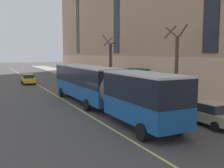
{
  "coord_description": "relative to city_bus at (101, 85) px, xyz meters",
  "views": [
    {
      "loc": [
        -8.47,
        -19.34,
        4.81
      ],
      "look_at": [
        2.7,
        3.92,
        1.8
      ],
      "focal_mm": 42.0,
      "sensor_mm": 36.0,
      "label": 1
    }
  ],
  "objects": [
    {
      "name": "taxi_cab",
      "position": [
        -2.88,
        22.67,
        -1.31
      ],
      "size": [
        2.04,
        4.83,
        1.56
      ],
      "color": "yellow",
      "rests_on": "ground"
    },
    {
      "name": "parked_car_navy_1",
      "position": [
        4.84,
        -0.99,
        -1.31
      ],
      "size": [
        2.02,
        4.59,
        1.56
      ],
      "color": "navy",
      "rests_on": "ground"
    },
    {
      "name": "lane_centerline",
      "position": [
        -1.7,
        1.84,
        -2.09
      ],
      "size": [
        0.16,
        140.0,
        0.01
      ],
      "primitive_type": "cube",
      "color": "#E0D66B",
      "rests_on": "ground"
    },
    {
      "name": "parked_car_champagne_2",
      "position": [
        4.67,
        -7.74,
        -1.31
      ],
      "size": [
        2.05,
        4.43,
        1.56
      ],
      "color": "#BCAD89",
      "rests_on": "ground"
    },
    {
      "name": "sidewalk",
      "position": [
        8.67,
        1.84,
        -2.02
      ],
      "size": [
        5.3,
        160.0,
        0.15
      ],
      "primitive_type": "cube",
      "color": "#9E9B93",
      "rests_on": "ground"
    },
    {
      "name": "parked_car_silver_0",
      "position": [
        4.67,
        9.95,
        -1.31
      ],
      "size": [
        2.03,
        4.83,
        1.56
      ],
      "color": "#B7B7BC",
      "rests_on": "ground"
    },
    {
      "name": "ground_plane",
      "position": [
        -0.29,
        -1.16,
        -2.09
      ],
      "size": [
        260.0,
        260.0,
        0.0
      ],
      "primitive_type": "plane",
      "color": "#4C4947"
    },
    {
      "name": "street_lamp",
      "position": [
        6.62,
        12.01,
        1.89
      ],
      "size": [
        0.36,
        1.48,
        6.17
      ],
      "color": "#2D2D30",
      "rests_on": "sidewalk"
    },
    {
      "name": "city_bus",
      "position": [
        0.0,
        0.0,
        0.0
      ],
      "size": [
        3.03,
        20.06,
        3.61
      ],
      "color": "#19569E",
      "rests_on": "ground"
    },
    {
      "name": "street_tree_mid_block",
      "position": [
        8.14,
        0.07,
        1.8
      ],
      "size": [
        1.83,
        2.04,
        7.49
      ],
      "color": "brown",
      "rests_on": "sidewalk"
    },
    {
      "name": "parked_car_black_3",
      "position": [
        4.72,
        20.24,
        -1.31
      ],
      "size": [
        2.04,
        4.38,
        1.56
      ],
      "color": "black",
      "rests_on": "ground"
    },
    {
      "name": "parked_car_green_5",
      "position": [
        4.94,
        29.93,
        -1.31
      ],
      "size": [
        1.99,
        4.28,
        1.56
      ],
      "color": "#23603D",
      "rests_on": "ground"
    },
    {
      "name": "street_tree_far_uptown",
      "position": [
        8.13,
        15.11,
        1.63
      ],
      "size": [
        1.99,
        2.0,
        7.36
      ],
      "color": "brown",
      "rests_on": "sidewalk"
    }
  ]
}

